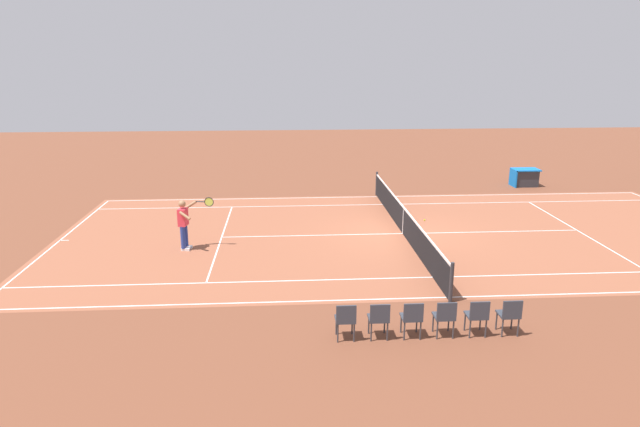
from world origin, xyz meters
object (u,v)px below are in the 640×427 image
object	(u,v)px
tennis_ball	(425,220)
spectator_chair_3	(412,317)
spectator_chair_0	(510,314)
spectator_chair_4	(379,317)
equipment_cart_tarped	(524,177)
tennis_player_near	(184,222)
spectator_chair_1	(477,315)
spectator_chair_2	(445,316)
tennis_net	(403,220)
spectator_chair_5	(346,318)

from	to	relation	value
tennis_ball	spectator_chair_3	world-z (taller)	spectator_chair_3
spectator_chair_0	spectator_chair_4	world-z (taller)	same
spectator_chair_4	equipment_cart_tarped	xyz separation A→B (m)	(-9.65, -14.79, -0.08)
spectator_chair_3	equipment_cart_tarped	xyz separation A→B (m)	(-8.91, -14.79, -0.08)
tennis_player_near	equipment_cart_tarped	distance (m)	17.13
spectator_chair_1	tennis_ball	bearing A→B (deg)	-96.90
spectator_chair_2	equipment_cart_tarped	size ratio (longest dim) A/B	0.70
spectator_chair_3	tennis_net	bearing A→B (deg)	-100.56
spectator_chair_0	spectator_chair_5	bearing A→B (deg)	0.00
tennis_player_near	spectator_chair_0	size ratio (longest dim) A/B	1.93
tennis_ball	tennis_player_near	bearing A→B (deg)	17.78
tennis_player_near	tennis_ball	size ratio (longest dim) A/B	25.71
tennis_player_near	equipment_cart_tarped	world-z (taller)	tennis_player_near
tennis_player_near	spectator_chair_0	distance (m)	10.42
spectator_chair_0	tennis_net	bearing A→B (deg)	-83.99
spectator_chair_0	spectator_chair_4	bearing A→B (deg)	0.00
tennis_net	spectator_chair_0	size ratio (longest dim) A/B	13.30
tennis_net	spectator_chair_4	world-z (taller)	tennis_net
spectator_chair_3	spectator_chair_5	distance (m)	1.48
spectator_chair_0	spectator_chair_5	size ratio (longest dim) A/B	1.00
tennis_net	equipment_cart_tarped	world-z (taller)	tennis_net
spectator_chair_5	spectator_chair_4	bearing A→B (deg)	180.00
spectator_chair_0	spectator_chair_2	size ratio (longest dim) A/B	1.00
tennis_ball	spectator_chair_0	xyz separation A→B (m)	(0.37, 9.14, 0.49)
equipment_cart_tarped	tennis_ball	bearing A→B (deg)	41.79
tennis_player_near	spectator_chair_2	world-z (taller)	tennis_player_near
tennis_player_near	spectator_chair_1	size ratio (longest dim) A/B	1.93
spectator_chair_0	spectator_chair_2	distance (m)	1.48
spectator_chair_3	equipment_cart_tarped	world-z (taller)	spectator_chair_3
spectator_chair_1	equipment_cart_tarped	bearing A→B (deg)	-116.67
tennis_net	equipment_cart_tarped	xyz separation A→B (m)	(-7.49, -7.20, -0.05)
spectator_chair_0	spectator_chair_3	bearing A→B (deg)	0.00
tennis_player_near	spectator_chair_1	world-z (taller)	tennis_player_near
tennis_ball	spectator_chair_4	bearing A→B (deg)	70.03
tennis_player_near	spectator_chair_3	xyz separation A→B (m)	(-6.01, 6.38, -0.41)
tennis_ball	equipment_cart_tarped	size ratio (longest dim) A/B	0.05
tennis_player_near	spectator_chair_1	bearing A→B (deg)	139.55
spectator_chair_2	equipment_cart_tarped	xyz separation A→B (m)	(-8.17, -14.79, -0.08)
spectator_chair_2	spectator_chair_4	size ratio (longest dim) A/B	1.00
tennis_net	tennis_ball	distance (m)	1.99
tennis_net	spectator_chair_3	distance (m)	7.72
spectator_chair_3	equipment_cart_tarped	distance (m)	17.27
tennis_net	tennis_player_near	size ratio (longest dim) A/B	6.89
spectator_chair_1	spectator_chair_4	distance (m)	2.21
tennis_ball	spectator_chair_1	size ratio (longest dim) A/B	0.08
spectator_chair_1	tennis_player_near	bearing A→B (deg)	-40.45
spectator_chair_2	spectator_chair_3	distance (m)	0.74
spectator_chair_0	spectator_chair_4	size ratio (longest dim) A/B	1.00
spectator_chair_0	spectator_chair_3	xyz separation A→B (m)	(2.21, 0.00, 0.00)
tennis_player_near	spectator_chair_4	size ratio (longest dim) A/B	1.93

